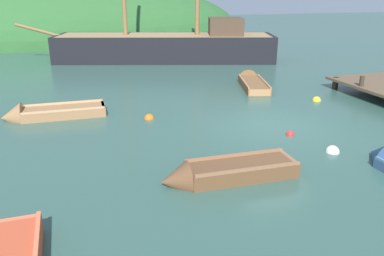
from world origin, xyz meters
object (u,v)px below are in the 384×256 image
object	(u,v)px
rowboat_outer_right	(251,83)
buoy_yellow	(316,101)
rowboat_portside	(48,114)
rowboat_near_dock	(223,174)
buoy_white	(332,152)
buoy_red	(290,135)
buoy_orange	(149,119)
sailing_ship	(168,51)

from	to	relation	value
rowboat_outer_right	buoy_yellow	xyz separation A→B (m)	(1.48, -3.45, -0.12)
rowboat_portside	rowboat_near_dock	distance (m)	8.09
buoy_white	rowboat_portside	bearing A→B (deg)	143.33
buoy_red	rowboat_outer_right	bearing A→B (deg)	74.70
rowboat_near_dock	buoy_red	size ratio (longest dim) A/B	12.55
buoy_orange	buoy_yellow	xyz separation A→B (m)	(7.50, 0.26, 0.00)
buoy_orange	buoy_red	size ratio (longest dim) A/B	1.30
sailing_ship	buoy_orange	xyz separation A→B (m)	(-3.81, -12.17, -0.64)
rowboat_outer_right	rowboat_portside	bearing A→B (deg)	119.41
rowboat_portside	buoy_red	bearing A→B (deg)	151.45
rowboat_outer_right	buoy_yellow	size ratio (longest dim) A/B	10.59
rowboat_near_dock	buoy_orange	xyz separation A→B (m)	(-0.81, 5.46, -0.14)
buoy_orange	buoy_yellow	bearing A→B (deg)	2.01
rowboat_near_dock	buoy_orange	world-z (taller)	rowboat_near_dock
rowboat_portside	rowboat_near_dock	xyz separation A→B (m)	(4.44, -6.77, 0.02)
rowboat_near_dock	sailing_ship	bearing A→B (deg)	-98.16
rowboat_portside	buoy_yellow	size ratio (longest dim) A/B	10.06
buoy_orange	buoy_yellow	size ratio (longest dim) A/B	0.98
rowboat_outer_right	rowboat_near_dock	distance (m)	10.55
buoy_red	sailing_ship	bearing A→B (deg)	91.26
sailing_ship	buoy_red	world-z (taller)	sailing_ship
buoy_yellow	buoy_white	bearing A→B (deg)	-119.92
rowboat_portside	buoy_yellow	xyz separation A→B (m)	(11.14, -1.05, -0.12)
rowboat_portside	buoy_red	distance (m)	8.96
rowboat_portside	buoy_orange	size ratio (longest dim) A/B	10.26
rowboat_near_dock	buoy_red	xyz separation A→B (m)	(3.34, 2.32, -0.14)
buoy_white	buoy_red	world-z (taller)	buoy_white
buoy_yellow	buoy_red	bearing A→B (deg)	-134.62
buoy_white	buoy_yellow	xyz separation A→B (m)	(2.92, 5.07, 0.00)
rowboat_near_dock	buoy_yellow	distance (m)	8.81
rowboat_near_dock	buoy_yellow	world-z (taller)	rowboat_near_dock
buoy_yellow	sailing_ship	bearing A→B (deg)	107.24
rowboat_portside	buoy_yellow	world-z (taller)	rowboat_portside
sailing_ship	rowboat_near_dock	world-z (taller)	sailing_ship
sailing_ship	buoy_red	bearing A→B (deg)	108.32
sailing_ship	buoy_white	size ratio (longest dim) A/B	41.31
sailing_ship	buoy_red	xyz separation A→B (m)	(0.34, -15.31, -0.64)
buoy_orange	rowboat_portside	bearing A→B (deg)	160.18
rowboat_portside	buoy_orange	distance (m)	3.86
rowboat_outer_right	rowboat_near_dock	bearing A→B (deg)	165.82
buoy_white	buoy_red	size ratio (longest dim) A/B	1.44
rowboat_outer_right	buoy_orange	size ratio (longest dim) A/B	10.80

